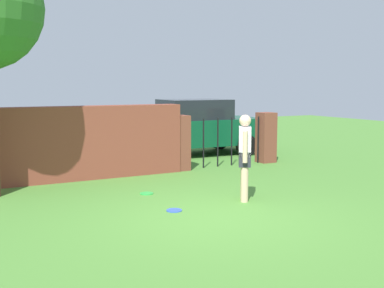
{
  "coord_description": "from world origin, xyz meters",
  "views": [
    {
      "loc": [
        -4.02,
        -6.74,
        2.18
      ],
      "look_at": [
        0.57,
        1.76,
        1.0
      ],
      "focal_mm": 45.83,
      "sensor_mm": 36.0,
      "label": 1
    }
  ],
  "objects": [
    {
      "name": "car",
      "position": [
        3.22,
        6.51,
        0.86
      ],
      "size": [
        4.26,
        2.03,
        1.72
      ],
      "rotation": [
        0.0,
        0.0,
        -0.03
      ],
      "color": "#0C4C2D",
      "rests_on": "ground"
    },
    {
      "name": "frisbee_blue",
      "position": [
        -0.36,
        0.69,
        0.01
      ],
      "size": [
        0.27,
        0.27,
        0.02
      ],
      "primitive_type": "cylinder",
      "color": "blue",
      "rests_on": "ground"
    },
    {
      "name": "brick_wall",
      "position": [
        -1.5,
        4.28,
        0.84
      ],
      "size": [
        5.94,
        0.5,
        1.69
      ],
      "primitive_type": "cube",
      "color": "brown",
      "rests_on": "ground"
    },
    {
      "name": "person",
      "position": [
        1.14,
        0.75,
        0.9
      ],
      "size": [
        0.38,
        0.47,
        1.62
      ],
      "rotation": [
        0.0,
        0.0,
        -2.15
      ],
      "color": "beige",
      "rests_on": "ground"
    },
    {
      "name": "fence_gate",
      "position": [
        2.93,
        4.28,
        0.7
      ],
      "size": [
        3.17,
        0.44,
        1.4
      ],
      "color": "brown",
      "rests_on": "ground"
    },
    {
      "name": "ground_plane",
      "position": [
        0.0,
        0.0,
        0.0
      ],
      "size": [
        40.0,
        40.0,
        0.0
      ],
      "primitive_type": "plane",
      "color": "#4C8433"
    },
    {
      "name": "frisbee_green",
      "position": [
        -0.26,
        2.14,
        0.01
      ],
      "size": [
        0.27,
        0.27,
        0.02
      ],
      "primitive_type": "cylinder",
      "color": "green",
      "rests_on": "ground"
    }
  ]
}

